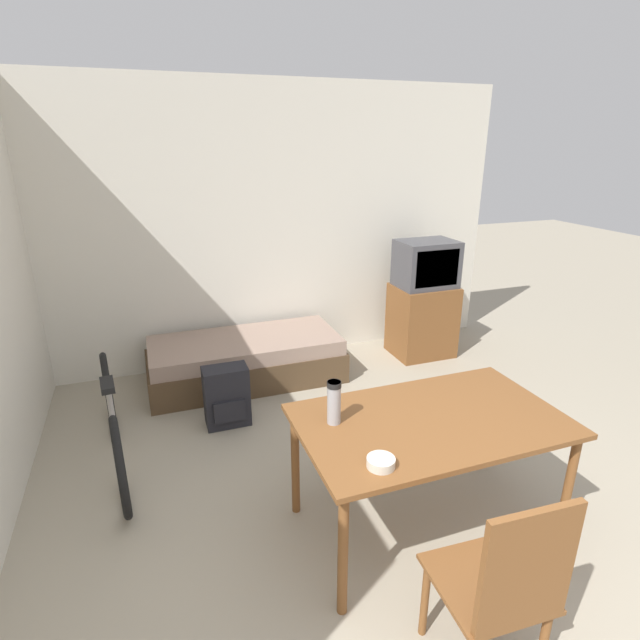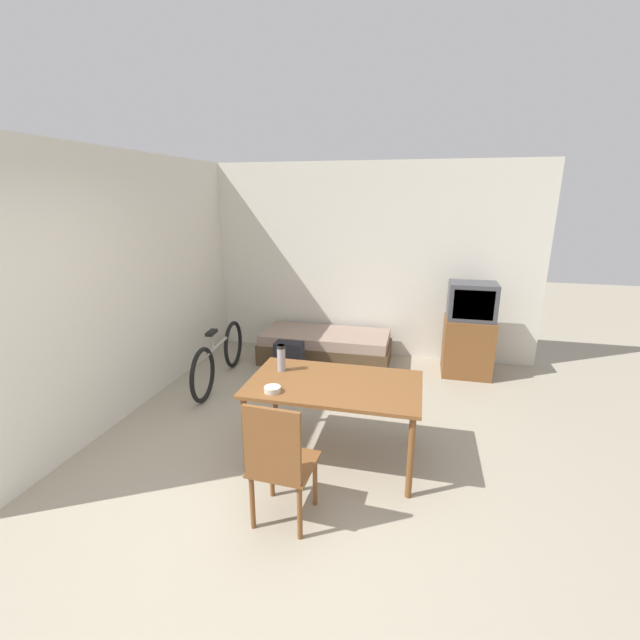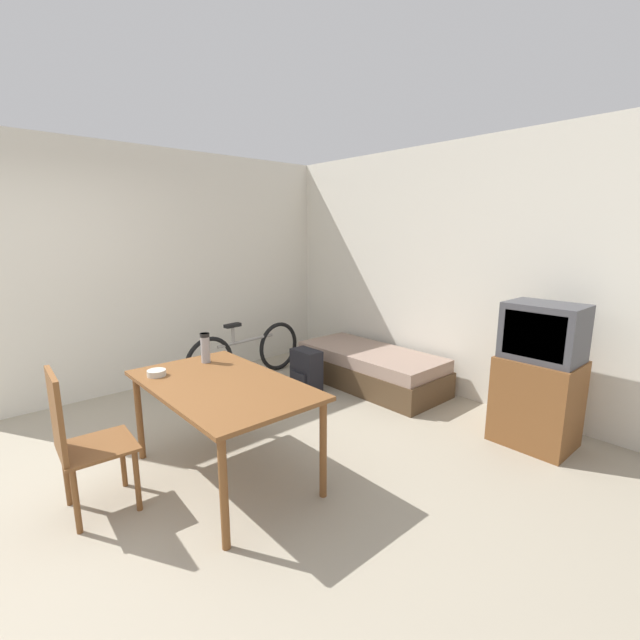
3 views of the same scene
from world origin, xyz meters
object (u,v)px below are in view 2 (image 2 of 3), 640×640
Objects in this scene: mate_bowl at (272,389)px; thermos_flask at (281,357)px; wooden_chair at (278,460)px; tv at (469,332)px; dining_table at (334,390)px; daybed at (325,347)px; backpack at (289,361)px; bicycle at (219,357)px.

thermos_flask is at bearing 98.71° from mate_bowl.
tv is at bearing 64.30° from wooden_chair.
wooden_chair is at bearing -102.76° from dining_table.
daybed is at bearing 92.95° from mate_bowl.
tv is 2.45× the size of backpack.
thermos_flask reaches higher than dining_table.
dining_table is 1.50× the size of wooden_chair.
backpack is (-0.89, 1.52, -0.41)m from dining_table.
daybed is 1.07× the size of bicycle.
tv is 2.78m from thermos_flask.
thermos_flask is 0.45m from mate_bowl.
tv is 2.33m from backpack.
dining_table is 2.15m from bicycle.
daybed is 2.20m from thermos_flask.
daybed is at bearing 66.97° from backpack.
dining_table is at bearing -36.33° from bicycle.
daybed is at bearing 104.54° from dining_table.
tv reaches higher than backpack.
mate_bowl is (1.26, -1.55, 0.42)m from bicycle.
thermos_flask is at bearing -43.03° from bicycle.
thermos_flask is 1.81× the size of mate_bowl.
tv is 4.96× the size of thermos_flask.
thermos_flask is at bearing -88.26° from daybed.
daybed is at bearing 179.75° from tv.
bicycle is (-1.51, 2.15, -0.21)m from wooden_chair.
daybed is 3.17m from wooden_chair.
wooden_chair is at bearing -67.56° from mate_bowl.
thermos_flask is (-1.82, -2.09, 0.28)m from tv.
bicycle is 1.72m from thermos_flask.
mate_bowl reaches higher than backpack.
daybed is 1.47× the size of tv.
thermos_flask is at bearing -131.05° from tv.
tv is 0.73× the size of bicycle.
mate_bowl is (-0.25, 0.60, 0.22)m from wooden_chair.
bicycle is 2.04m from mate_bowl.
thermos_flask reaches higher than backpack.
backpack is (-0.31, -0.72, 0.04)m from daybed.
wooden_chair reaches higher than backpack.
dining_table is at bearing 32.71° from mate_bowl.
dining_table is at bearing 77.24° from wooden_chair.
dining_table is 5.96× the size of thermos_flask.
bicycle is 3.36× the size of backpack.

